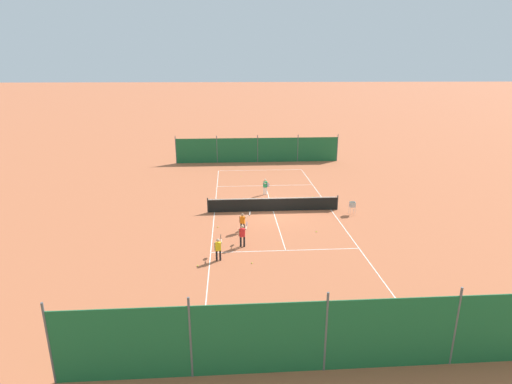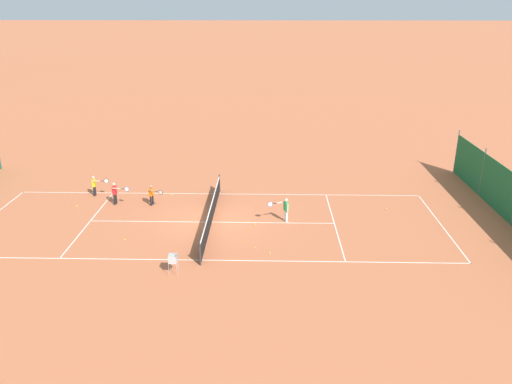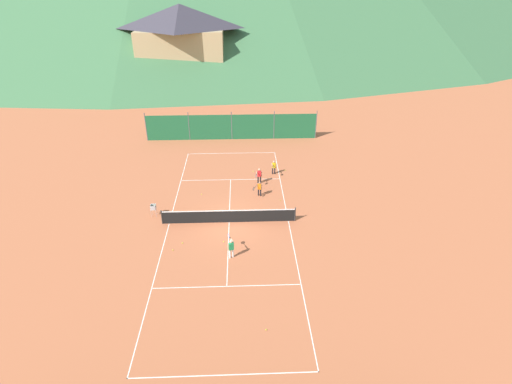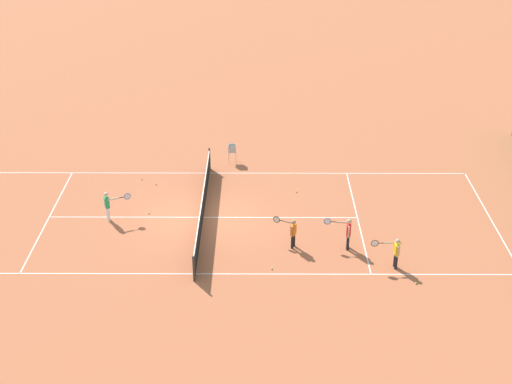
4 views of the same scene
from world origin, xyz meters
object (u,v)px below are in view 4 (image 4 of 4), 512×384
Objects in this scene: tennis_ball_by_net_right at (400,242)px; player_near_baseline at (395,251)px; tennis_ball_by_net_left at (272,269)px; tennis_net at (203,207)px; player_near_service at (292,231)px; player_far_baseline at (347,231)px; tennis_ball_service_box at (416,283)px; tennis_ball_mid_court at (149,213)px; player_far_service at (108,204)px; tennis_ball_alley_left at (142,179)px; tennis_ball_far_corner at (156,184)px; ball_hopper at (232,149)px; tennis_ball_near_corner at (296,192)px.

player_near_baseline is at bearing -17.42° from tennis_ball_by_net_right.
tennis_ball_by_net_left is at bearing -69.78° from tennis_ball_by_net_right.
player_near_service reaches higher than tennis_net.
player_far_baseline is 3.32m from tennis_ball_service_box.
player_near_baseline is at bearing 63.44° from tennis_net.
tennis_ball_by_net_left is 6.53m from tennis_ball_mid_court.
tennis_net is 7.15× the size of player_far_service.
tennis_ball_far_corner is (0.50, 0.70, 0.00)m from tennis_ball_alley_left.
player_far_service reaches higher than tennis_net.
player_far_baseline is 19.64× the size of tennis_ball_by_net_left.
tennis_ball_mid_court is at bearing 108.21° from player_far_service.
tennis_ball_alley_left is 4.53m from ball_hopper.
tennis_ball_alley_left is (-5.75, -8.73, -0.72)m from player_far_baseline.
tennis_ball_by_net_left is 1.00× the size of tennis_ball_mid_court.
player_far_service is 12.60m from tennis_ball_service_box.
tennis_ball_by_net_right is 9.94m from ball_hopper.
tennis_ball_near_corner is at bearing -137.13° from tennis_ball_by_net_right.
tennis_ball_alley_left is at bearing -141.01° from tennis_ball_by_net_left.
tennis_net is 139.09× the size of tennis_ball_alley_left.
player_near_service is at bearing -119.50° from tennis_ball_service_box.
tennis_ball_by_net_left is at bearing 10.96° from ball_hopper.
player_far_service is at bearing -86.82° from tennis_net.
player_far_service is at bearing -105.28° from player_near_service.
player_near_baseline is at bearing 72.86° from player_far_service.
player_far_baseline is 8.44m from tennis_ball_mid_court.
tennis_ball_alley_left is (-5.66, -6.63, -0.67)m from player_near_service.
player_near_service is 0.93× the size of player_far_service.
player_near_baseline is 18.50× the size of tennis_ball_mid_court.
tennis_ball_by_net_left and tennis_ball_by_net_right have the same top height.
tennis_ball_by_net_left is at bearing 51.26° from tennis_ball_mid_court.
tennis_ball_mid_court is at bearing -128.74° from tennis_ball_by_net_left.
tennis_ball_by_net_right is 1.00× the size of tennis_ball_mid_court.
tennis_ball_by_net_right is at bearing -178.12° from tennis_ball_service_box.
player_far_service is 8.20m from tennis_ball_near_corner.
player_near_baseline is 0.94× the size of player_far_baseline.
player_far_baseline is 2.29m from tennis_ball_by_net_right.
tennis_ball_alley_left is (-3.63, 0.79, -0.71)m from player_far_service.
tennis_ball_by_net_left and tennis_ball_service_box have the same top height.
player_far_service is (0.21, -3.84, 0.25)m from tennis_net.
tennis_ball_far_corner is (-5.25, -8.03, -0.72)m from player_far_baseline.
tennis_ball_mid_court is at bearing 13.39° from tennis_ball_alley_left.
tennis_ball_service_box is at bearing 53.51° from tennis_ball_alley_left.
tennis_ball_far_corner is (-5.16, -5.93, -0.67)m from player_near_service.
tennis_net is 139.09× the size of tennis_ball_service_box.
player_far_baseline is at bearing -136.55° from tennis_ball_service_box.
player_near_baseline is 11.64m from player_far_service.
tennis_ball_mid_court is at bearing -116.00° from tennis_ball_service_box.
player_far_service reaches higher than tennis_ball_by_net_left.
ball_hopper reaches higher than tennis_ball_service_box.
tennis_ball_service_box is 1.00× the size of tennis_ball_far_corner.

